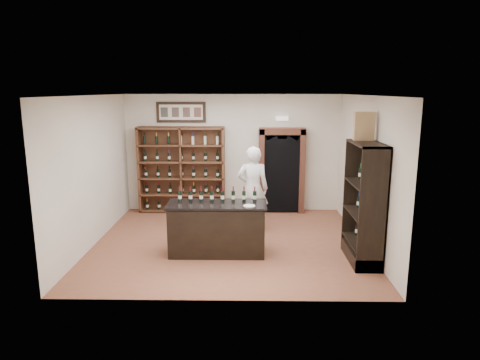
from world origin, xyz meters
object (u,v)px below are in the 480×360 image
tasting_counter (217,229)px  counter_bottle_0 (180,196)px  wine_crate (364,126)px  shopkeeper (253,189)px  wine_shelf (182,170)px  side_cabinet (365,221)px

tasting_counter → counter_bottle_0: (-0.72, 0.13, 0.61)m
counter_bottle_0 → wine_crate: size_ratio=0.58×
counter_bottle_0 → shopkeeper: bearing=42.4°
wine_shelf → shopkeeper: (1.80, -1.51, -0.15)m
shopkeeper → wine_crate: (2.00, -1.38, 1.51)m
wine_shelf → tasting_counter: 3.19m
counter_bottle_0 → wine_crate: wine_crate is taller
wine_crate → wine_shelf: bearing=144.8°
shopkeeper → counter_bottle_0: bearing=42.7°
wine_shelf → counter_bottle_0: bearing=-82.3°
tasting_counter → wine_crate: bearing=0.9°
side_cabinet → shopkeeper: side_cabinet is taller
tasting_counter → wine_crate: wine_crate is taller
wine_shelf → wine_crate: bearing=-37.2°
wine_shelf → wine_crate: size_ratio=4.26×
tasting_counter → side_cabinet: 2.75m
wine_shelf → wine_crate: wine_crate is taller
tasting_counter → shopkeeper: 1.65m
wine_shelf → shopkeeper: wine_shelf is taller
tasting_counter → side_cabinet: side_cabinet is taller
wine_crate → tasting_counter: bearing=-177.0°
wine_shelf → tasting_counter: (1.10, -2.93, -0.61)m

